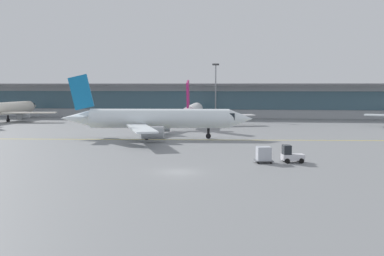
% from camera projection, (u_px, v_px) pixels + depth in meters
% --- Properties ---
extents(ground_plane, '(400.00, 400.00, 0.00)m').
position_uv_depth(ground_plane, '(179.00, 172.00, 49.62)').
color(ground_plane, gray).
extents(taxiway_centreline_stripe, '(109.67, 9.23, 0.01)m').
position_uv_depth(taxiway_centreline_stripe, '(158.00, 140.00, 78.99)').
color(taxiway_centreline_stripe, yellow).
rests_on(taxiway_centreline_stripe, ground_plane).
extents(terminal_concourse, '(203.23, 11.00, 9.60)m').
position_uv_depth(terminal_concourse, '(222.00, 100.00, 133.57)').
color(terminal_concourse, '#9EA3A8').
rests_on(terminal_concourse, ground_plane).
extents(gate_airplane_0, '(29.25, 31.60, 10.46)m').
position_uv_depth(gate_airplane_0, '(4.00, 109.00, 118.53)').
color(gate_airplane_0, silver).
rests_on(gate_airplane_0, ground_plane).
extents(gate_airplane_1, '(28.74, 30.87, 10.24)m').
position_uv_depth(gate_airplane_1, '(193.00, 111.00, 108.39)').
color(gate_airplane_1, white).
rests_on(gate_airplane_1, ground_plane).
extents(taxiing_regional_jet, '(33.57, 31.11, 11.11)m').
position_uv_depth(taxiing_regional_jet, '(157.00, 119.00, 80.68)').
color(taxiing_regional_jet, white).
rests_on(taxiing_regional_jet, ground_plane).
extents(baggage_tug, '(2.82, 2.03, 2.10)m').
position_uv_depth(baggage_tug, '(291.00, 155.00, 55.62)').
color(baggage_tug, silver).
rests_on(baggage_tug, ground_plane).
extents(cargo_dolly_lead, '(2.37, 1.97, 1.94)m').
position_uv_depth(cargo_dolly_lead, '(264.00, 154.00, 55.37)').
color(cargo_dolly_lead, '#595B60').
rests_on(cargo_dolly_lead, ground_plane).
extents(apron_light_mast_1, '(1.80, 0.36, 14.97)m').
position_uv_depth(apron_light_mast_1, '(216.00, 89.00, 126.49)').
color(apron_light_mast_1, gray).
rests_on(apron_light_mast_1, ground_plane).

